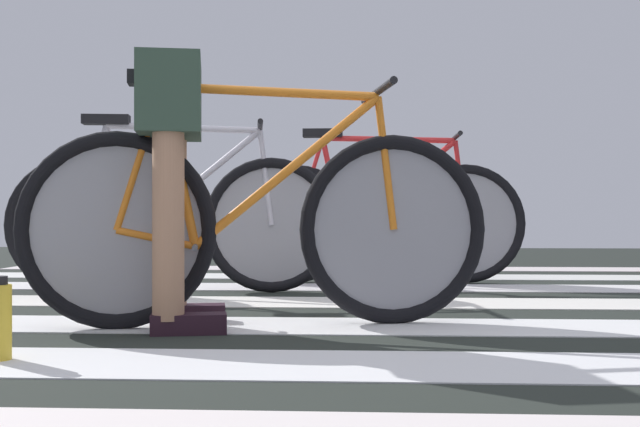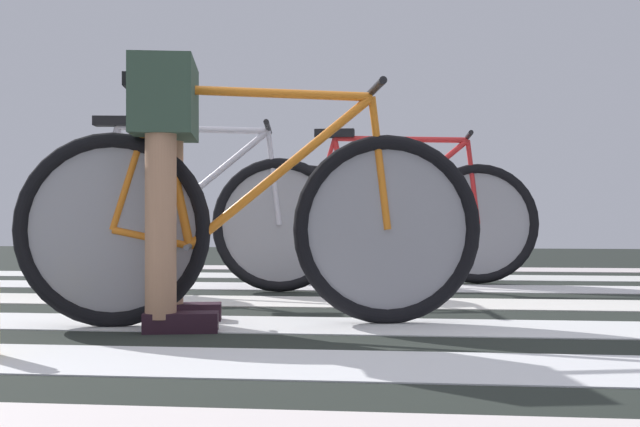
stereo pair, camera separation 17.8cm
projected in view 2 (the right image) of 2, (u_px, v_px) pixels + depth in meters
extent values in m
cube|color=black|center=(296.00, 336.00, 2.75)|extent=(18.00, 14.00, 0.02)
cube|color=silver|center=(246.00, 363.00, 2.19)|extent=(5.20, 0.44, 0.00)
cube|color=silver|center=(331.00, 326.00, 2.92)|extent=(5.20, 0.44, 0.00)
cube|color=silver|center=(293.00, 302.00, 3.72)|extent=(5.20, 0.44, 0.00)
cube|color=silver|center=(318.00, 287.00, 4.47)|extent=(5.20, 0.44, 0.00)
cube|color=silver|center=(350.00, 276.00, 5.22)|extent=(5.20, 0.44, 0.00)
cube|color=silver|center=(363.00, 268.00, 5.99)|extent=(5.20, 0.44, 0.00)
torus|color=black|center=(113.00, 230.00, 2.89)|extent=(0.71, 0.19, 0.72)
torus|color=black|center=(387.00, 229.00, 2.98)|extent=(0.71, 0.19, 0.72)
cylinder|color=gray|center=(113.00, 230.00, 2.89)|extent=(0.60, 0.12, 0.61)
cylinder|color=gray|center=(387.00, 229.00, 2.98)|extent=(0.60, 0.12, 0.61)
cylinder|color=orange|center=(266.00, 93.00, 2.94)|extent=(0.79, 0.19, 0.05)
cylinder|color=orange|center=(282.00, 171.00, 2.94)|extent=(0.70, 0.17, 0.59)
cylinder|color=orange|center=(173.00, 167.00, 2.91)|extent=(0.16, 0.06, 0.59)
cylinder|color=orange|center=(151.00, 238.00, 2.90)|extent=(0.29, 0.08, 0.09)
cylinder|color=orange|center=(135.00, 159.00, 2.90)|extent=(0.19, 0.06, 0.53)
cylinder|color=orange|center=(380.00, 163.00, 2.98)|extent=(0.09, 0.05, 0.50)
cube|color=black|center=(157.00, 81.00, 2.90)|extent=(0.25, 0.13, 0.05)
cylinder|color=black|center=(372.00, 92.00, 2.97)|extent=(0.13, 0.52, 0.03)
cylinder|color=#4C4C51|center=(190.00, 246.00, 2.91)|extent=(0.09, 0.34, 0.02)
cylinder|color=#A87A5B|center=(169.00, 194.00, 3.04)|extent=(0.11, 0.11, 0.89)
cylinder|color=#A87A5B|center=(161.00, 192.00, 2.77)|extent=(0.11, 0.11, 0.89)
cube|color=#2D4234|center=(165.00, 100.00, 2.91)|extent=(0.29, 0.44, 0.28)
cube|color=black|center=(187.00, 312.00, 3.05)|extent=(0.27, 0.15, 0.07)
cube|color=black|center=(181.00, 322.00, 2.77)|extent=(0.27, 0.15, 0.07)
torus|color=black|center=(86.00, 225.00, 4.17)|extent=(0.72, 0.15, 0.72)
torus|color=black|center=(279.00, 225.00, 4.20)|extent=(0.72, 0.15, 0.72)
cylinder|color=gray|center=(86.00, 225.00, 4.17)|extent=(0.60, 0.09, 0.61)
cylinder|color=gray|center=(279.00, 225.00, 4.20)|extent=(0.60, 0.09, 0.61)
cylinder|color=#B9B5C2|center=(193.00, 129.00, 4.19)|extent=(0.80, 0.14, 0.05)
cylinder|color=#B9B5C2|center=(204.00, 184.00, 4.19)|extent=(0.70, 0.13, 0.59)
cylinder|color=#B9B5C2|center=(128.00, 182.00, 4.18)|extent=(0.16, 0.05, 0.59)
cylinder|color=#B9B5C2|center=(113.00, 231.00, 4.18)|extent=(0.29, 0.07, 0.09)
cylinder|color=#B9B5C2|center=(102.00, 176.00, 4.17)|extent=(0.19, 0.05, 0.53)
cylinder|color=#B9B5C2|center=(274.00, 178.00, 4.20)|extent=(0.09, 0.04, 0.50)
cube|color=black|center=(117.00, 121.00, 4.18)|extent=(0.25, 0.12, 0.05)
cylinder|color=black|center=(268.00, 127.00, 4.20)|extent=(0.10, 0.52, 0.03)
cylinder|color=#4C4C51|center=(140.00, 236.00, 4.18)|extent=(0.07, 0.34, 0.02)
torus|color=black|center=(309.00, 224.00, 4.82)|extent=(0.72, 0.06, 0.72)
torus|color=black|center=(478.00, 224.00, 4.71)|extent=(0.72, 0.06, 0.72)
cylinder|color=gray|center=(309.00, 224.00, 4.82)|extent=(0.61, 0.01, 0.61)
cylinder|color=gray|center=(478.00, 224.00, 4.71)|extent=(0.61, 0.01, 0.61)
cylinder|color=red|center=(401.00, 139.00, 4.76)|extent=(0.80, 0.04, 0.05)
cylinder|color=red|center=(410.00, 187.00, 4.75)|extent=(0.70, 0.04, 0.59)
cylinder|color=red|center=(344.00, 186.00, 4.80)|extent=(0.15, 0.03, 0.59)
cylinder|color=red|center=(331.00, 228.00, 4.80)|extent=(0.29, 0.03, 0.09)
cylinder|color=red|center=(322.00, 181.00, 4.81)|extent=(0.18, 0.03, 0.53)
cylinder|color=red|center=(473.00, 182.00, 4.71)|extent=(0.09, 0.03, 0.50)
cube|color=black|center=(335.00, 133.00, 4.80)|extent=(0.24, 0.09, 0.05)
cylinder|color=black|center=(468.00, 137.00, 4.71)|extent=(0.03, 0.52, 0.03)
cylinder|color=#4C4C51|center=(354.00, 233.00, 4.79)|extent=(0.02, 0.34, 0.02)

